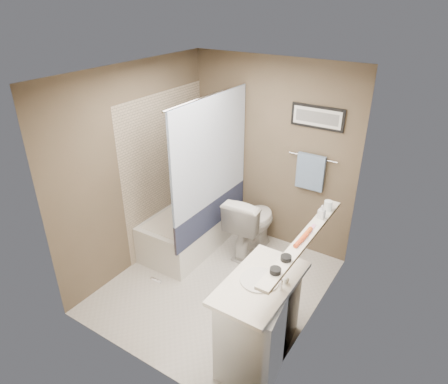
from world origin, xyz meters
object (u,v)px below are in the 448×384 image
Objects in this scene: vanity at (260,320)px; candle_bowl_near at (275,271)px; glass_jar at (328,206)px; soap_bottle at (322,212)px; hair_brush_front at (301,240)px; toilet at (252,223)px; hair_brush_back at (306,234)px; bathtub at (193,226)px; candle_bowl_far at (286,258)px.

vanity is 10.00× the size of candle_bowl_near.
soap_bottle is at bearing -90.00° from glass_jar.
vanity is at bearing -102.59° from soap_bottle.
soap_bottle is (0.00, 0.49, 0.05)m from hair_brush_front.
hair_brush_back reaches higher than toilet.
bathtub is at bearing 175.83° from glass_jar.
soap_bottle reaches higher than toilet.
glass_jar is 0.18m from soap_bottle.
candle_bowl_far is 0.30m from hair_brush_front.
vanity is at bearing 118.57° from toilet.
toilet is 3.76× the size of hair_brush_front.
vanity is 9.00× the size of glass_jar.
candle_bowl_near is at bearing -46.39° from vanity.
candle_bowl_far is (0.19, 0.04, 0.73)m from vanity.
vanity is (0.87, -1.40, -0.01)m from toilet.
candle_bowl_near is at bearing -90.00° from soap_bottle.
candle_bowl_near is at bearing -90.00° from hair_brush_back.
bathtub is at bearing 144.22° from candle_bowl_near.
hair_brush_back is (0.19, 0.45, 0.74)m from vanity.
hair_brush_front is at bearing -90.00° from soap_bottle.
hair_brush_back is at bearing 134.87° from toilet.
toilet is 8.27× the size of glass_jar.
soap_bottle is at bearing 90.00° from hair_brush_back.
soap_bottle is at bearing 90.00° from candle_bowl_near.
bathtub is at bearing 148.46° from candle_bowl_far.
hair_brush_front is 1.62× the size of soap_bottle.
soap_bottle is at bearing 70.08° from vanity.
hair_brush_back is 0.38m from soap_bottle.
candle_bowl_near is at bearing -90.00° from glass_jar.
glass_jar is 0.74× the size of soap_bottle.
soap_bottle reaches higher than hair_brush_front.
vanity is at bearing -118.46° from hair_brush_front.
candle_bowl_near is 0.90× the size of glass_jar.
soap_bottle is (1.05, -0.57, 0.77)m from toilet.
candle_bowl_far is 0.41× the size of hair_brush_front.
hair_brush_back reaches higher than bathtub.
toilet is 1.66m from hair_brush_front.
toilet is at bearing 138.13° from hair_brush_back.
candle_bowl_far is (1.05, -1.36, 0.72)m from toilet.
bathtub is 2.01m from glass_jar.
toilet is 1.65m from vanity.
hair_brush_back is at bearing -90.00° from soap_bottle.
candle_bowl_near is (1.79, -1.29, 0.89)m from bathtub.
glass_jar is (0.00, 0.97, 0.03)m from candle_bowl_far.
toilet is 6.10× the size of soap_bottle.
soap_bottle reaches higher than vanity.
toilet is 2.01m from candle_bowl_near.
hair_brush_back reaches higher than candle_bowl_near.
bathtub is 2.27m from candle_bowl_far.
soap_bottle reaches higher than hair_brush_back.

